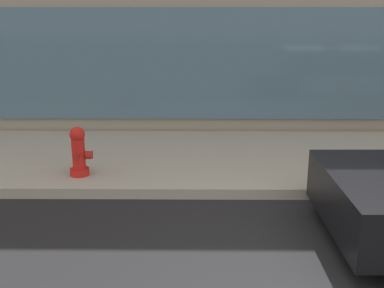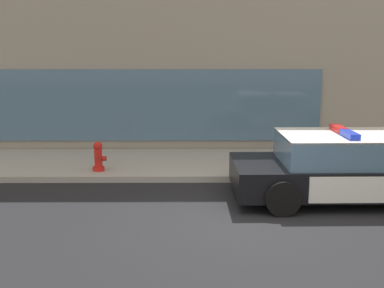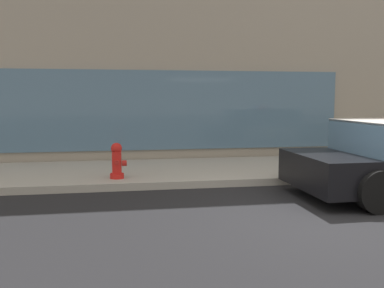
# 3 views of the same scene
# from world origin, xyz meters

# --- Properties ---
(ground) EXTENTS (48.00, 48.00, 0.00)m
(ground) POSITION_xyz_m (0.00, 0.00, 0.00)
(ground) COLOR black
(sidewalk) EXTENTS (48.00, 3.10, 0.15)m
(sidewalk) POSITION_xyz_m (0.00, 3.96, 0.07)
(sidewalk) COLOR #A39E93
(sidewalk) RESTS_ON ground
(storefront_building) EXTENTS (23.32, 10.15, 9.37)m
(storefront_building) POSITION_xyz_m (-1.35, 10.59, 4.68)
(storefront_building) COLOR gray
(storefront_building) RESTS_ON ground
(police_cruiser) EXTENTS (4.89, 2.21, 1.49)m
(police_cruiser) POSITION_xyz_m (2.28, 1.19, 0.68)
(police_cruiser) COLOR black
(police_cruiser) RESTS_ON ground
(fire_hydrant) EXTENTS (0.34, 0.39, 0.73)m
(fire_hydrant) POSITION_xyz_m (-3.24, 2.96, 0.50)
(fire_hydrant) COLOR red
(fire_hydrant) RESTS_ON sidewalk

